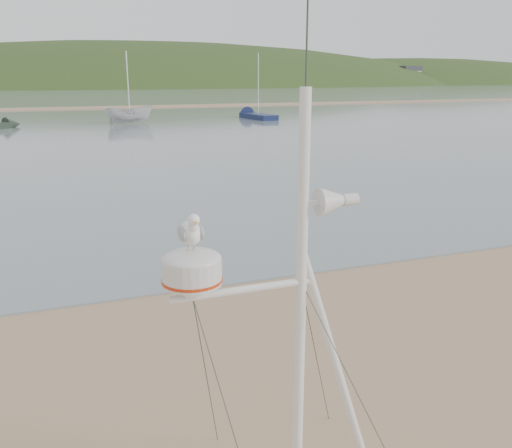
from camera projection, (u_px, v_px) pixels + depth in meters
name	position (u px, v px, depth m)	size (l,w,h in m)	color
ground	(84.00, 431.00, 6.79)	(560.00, 560.00, 0.00)	#917054
water	(48.00, 94.00, 125.95)	(560.00, 256.00, 0.04)	slate
sandbar	(50.00, 109.00, 69.97)	(560.00, 7.00, 0.07)	#917054
hill_ridge	(98.00, 133.00, 230.44)	(620.00, 180.00, 80.00)	#233515
far_cottages	(56.00, 76.00, 183.68)	(294.40, 6.30, 8.00)	beige
mast_rig	(295.00, 396.00, 5.37)	(2.27, 2.42, 5.12)	silver
boat_white	(129.00, 100.00, 48.65)	(1.58, 1.63, 4.21)	silver
sailboat_blue_far	(250.00, 115.00, 55.89)	(2.57, 7.13, 6.93)	#121B41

